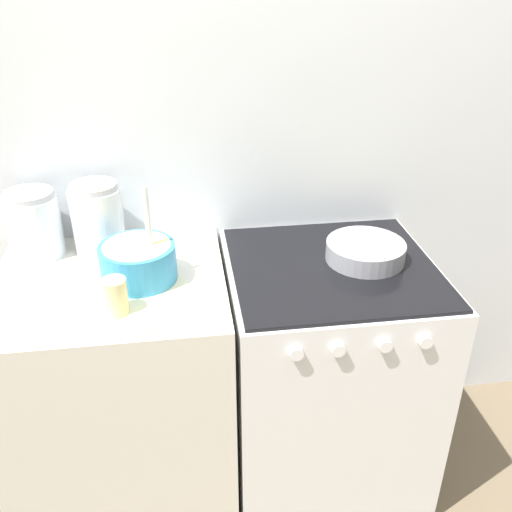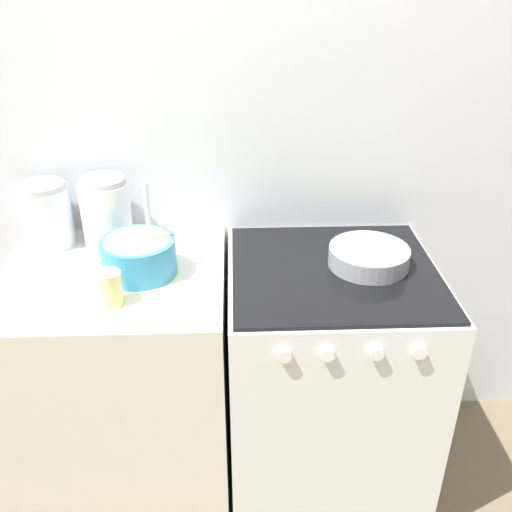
# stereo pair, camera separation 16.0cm
# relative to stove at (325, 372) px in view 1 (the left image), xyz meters

# --- Properties ---
(wall_back) EXTENTS (4.45, 0.05, 2.40)m
(wall_back) POSITION_rel_stove_xyz_m (-0.36, 0.35, 0.75)
(wall_back) COLOR silver
(wall_back) RESTS_ON ground_plane
(countertop_cabinet) EXTENTS (0.72, 0.65, 0.90)m
(countertop_cabinet) POSITION_rel_stove_xyz_m (-0.72, 0.00, 0.00)
(countertop_cabinet) COLOR silver
(countertop_cabinet) RESTS_ON ground_plane
(stove) EXTENTS (0.69, 0.67, 0.90)m
(stove) POSITION_rel_stove_xyz_m (0.00, 0.00, 0.00)
(stove) COLOR silver
(stove) RESTS_ON ground_plane
(mixing_bowl) EXTENTS (0.23, 0.23, 0.31)m
(mixing_bowl) POSITION_rel_stove_xyz_m (-0.62, -0.01, 0.52)
(mixing_bowl) COLOR #338CBF
(mixing_bowl) RESTS_ON countertop_cabinet
(baking_pan) EXTENTS (0.26, 0.26, 0.07)m
(baking_pan) POSITION_rel_stove_xyz_m (0.11, 0.02, 0.48)
(baking_pan) COLOR gray
(baking_pan) RESTS_ON stove
(storage_jar_left) EXTENTS (0.18, 0.18, 0.22)m
(storage_jar_left) POSITION_rel_stove_xyz_m (-0.96, 0.22, 0.54)
(storage_jar_left) COLOR silver
(storage_jar_left) RESTS_ON countertop_cabinet
(storage_jar_middle) EXTENTS (0.17, 0.17, 0.24)m
(storage_jar_middle) POSITION_rel_stove_xyz_m (-0.76, 0.22, 0.55)
(storage_jar_middle) COLOR silver
(storage_jar_middle) RESTS_ON countertop_cabinet
(tin_can) EXTENTS (0.07, 0.07, 0.11)m
(tin_can) POSITION_rel_stove_xyz_m (-0.68, -0.18, 0.50)
(tin_can) COLOR beige
(tin_can) RESTS_ON countertop_cabinet
(recipe_page) EXTENTS (0.29, 0.35, 0.01)m
(recipe_page) POSITION_rel_stove_xyz_m (-0.56, -0.13, 0.45)
(recipe_page) COLOR beige
(recipe_page) RESTS_ON countertop_cabinet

